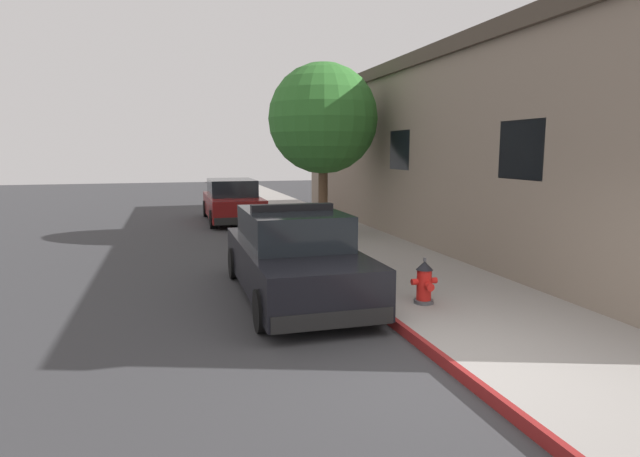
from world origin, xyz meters
TOP-DOWN VIEW (x-y plane):
  - ground_plane at (-4.46, 10.00)m, footprint 33.19×60.00m
  - sidewalk_pavement at (1.54, 10.00)m, footprint 3.08×60.00m
  - curb_painted_edge at (-0.04, 10.00)m, footprint 0.08×60.00m
  - storefront_building at (6.84, 8.38)m, footprint 7.75×19.39m
  - police_cruiser at (-1.09, 3.66)m, footprint 1.94×4.84m
  - parked_car_silver_ahead at (-0.96, 14.34)m, footprint 1.94×4.84m
  - fire_hydrant at (0.74, 2.14)m, footprint 0.44×0.40m
  - street_tree at (1.23, 9.70)m, footprint 3.22×3.22m

SIDE VIEW (x-z plane):
  - ground_plane at x=-4.46m, z-range -0.20..0.00m
  - sidewalk_pavement at x=1.54m, z-range 0.00..0.15m
  - curb_painted_edge at x=-0.04m, z-range 0.00..0.15m
  - fire_hydrant at x=0.74m, z-range 0.12..0.88m
  - parked_car_silver_ahead at x=-0.96m, z-range -0.04..1.52m
  - police_cruiser at x=-1.09m, z-range -0.10..1.58m
  - storefront_building at x=6.84m, z-range 0.01..5.17m
  - street_tree at x=1.23m, z-range 1.03..6.05m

